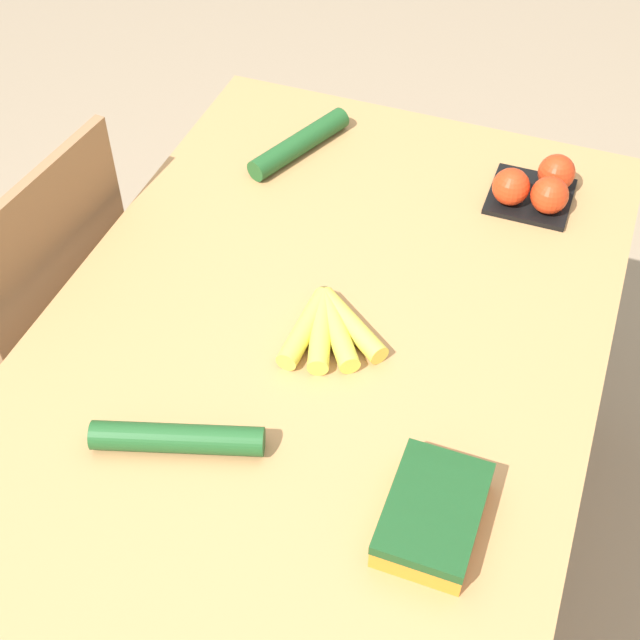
% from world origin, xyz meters
% --- Properties ---
extents(ground_plane, '(12.00, 12.00, 0.00)m').
position_xyz_m(ground_plane, '(0.00, 0.00, 0.00)').
color(ground_plane, gray).
extents(dining_table, '(1.33, 0.90, 0.75)m').
position_xyz_m(dining_table, '(0.00, 0.00, 0.65)').
color(dining_table, '#B27F4C').
rests_on(dining_table, ground_plane).
extents(chair, '(0.45, 0.43, 0.91)m').
position_xyz_m(chair, '(0.04, 0.64, 0.47)').
color(chair, '#8E6642').
rests_on(chair, ground_plane).
extents(banana_bunch, '(0.18, 0.16, 0.03)m').
position_xyz_m(banana_bunch, '(0.00, -0.01, 0.76)').
color(banana_bunch, brown).
rests_on(banana_bunch, dining_table).
extents(tomato_pack, '(0.15, 0.15, 0.08)m').
position_xyz_m(tomato_pack, '(0.45, -0.26, 0.78)').
color(tomato_pack, black).
rests_on(tomato_pack, dining_table).
extents(carrot_bag, '(0.18, 0.12, 0.05)m').
position_xyz_m(carrot_bag, '(-0.28, -0.27, 0.78)').
color(carrot_bag, orange).
rests_on(carrot_bag, dining_table).
extents(cucumber_near, '(0.25, 0.14, 0.04)m').
position_xyz_m(cucumber_near, '(0.45, 0.21, 0.77)').
color(cucumber_near, '#1E5123').
rests_on(cucumber_near, dining_table).
extents(cucumber_far, '(0.12, 0.25, 0.04)m').
position_xyz_m(cucumber_far, '(-0.28, 0.11, 0.77)').
color(cucumber_far, '#1E5123').
rests_on(cucumber_far, dining_table).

